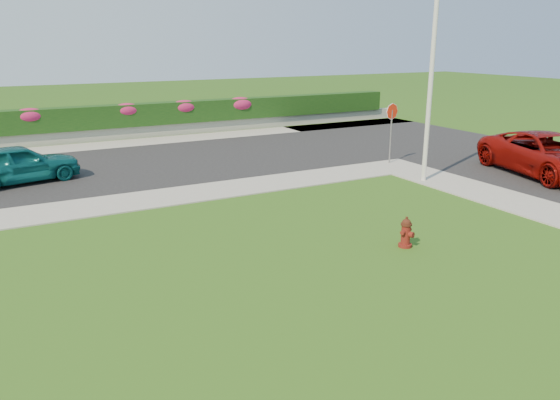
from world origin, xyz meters
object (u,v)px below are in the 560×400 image
utility_pole (430,93)px  suv_red (548,155)px  fire_hydrant (406,233)px  stop_sign (392,119)px  sedan_teal (18,164)px

utility_pole → suv_red: bearing=-19.4°
fire_hydrant → suv_red: size_ratio=0.14×
fire_hydrant → stop_sign: bearing=33.1°
stop_sign → utility_pole: bearing=-92.2°
fire_hydrant → utility_pole: (4.81, 4.62, 2.71)m
stop_sign → suv_red: bearing=-37.0°
sedan_teal → utility_pole: (12.48, -6.30, 2.35)m
fire_hydrant → utility_pole: 7.20m
fire_hydrant → sedan_teal: (-7.67, 10.92, 0.36)m
fire_hydrant → suv_red: (9.22, 3.07, 0.45)m
suv_red → sedan_teal: 18.62m
utility_pole → stop_sign: utility_pole is taller
suv_red → utility_pole: (-4.41, 1.55, 2.26)m
fire_hydrant → stop_sign: 9.43m
sedan_teal → fire_hydrant: bearing=-157.2°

